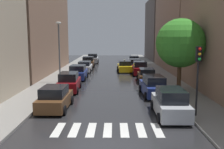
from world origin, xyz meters
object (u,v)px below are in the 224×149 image
object	(u,v)px
parked_car_right_sixth	(134,61)
taxi_midroad	(125,67)
parked_car_left_second	(69,82)
parked_car_left_sixth	(93,59)
parked_car_left_fifth	(88,62)
street_tree_right	(180,43)
parked_car_left_third	(78,73)
lamp_post_left	(59,47)
parked_car_right_nearest	(170,103)
traffic_light_right_corner	(198,66)
parked_car_left_fourth	(85,67)
parked_car_left_nearest	(55,99)
parked_car_right_fifth	(135,64)
parked_car_right_second	(153,86)
parked_car_right_fourth	(140,68)
parked_car_right_third	(146,76)

from	to	relation	value
parked_car_right_sixth	taxi_midroad	size ratio (longest dim) A/B	0.93
parked_car_left_second	parked_car_left_sixth	bearing A→B (deg)	-2.36
parked_car_left_fifth	street_tree_right	bearing A→B (deg)	-155.56
parked_car_left_third	lamp_post_left	size ratio (longest dim) A/B	0.68
taxi_midroad	street_tree_right	distance (m)	15.37
parked_car_right_nearest	traffic_light_right_corner	bearing A→B (deg)	-101.42
parked_car_left_fourth	street_tree_right	bearing A→B (deg)	-144.86
parked_car_left_nearest	parked_car_right_fifth	distance (m)	24.03
parked_car_right_second	parked_car_left_second	bearing A→B (deg)	74.09
parked_car_left_second	parked_car_right_sixth	distance (m)	23.74
parked_car_left_fourth	street_tree_right	world-z (taller)	street_tree_right
street_tree_right	lamp_post_left	bearing A→B (deg)	157.14
parked_car_left_nearest	parked_car_right_nearest	size ratio (longest dim) A/B	0.92
taxi_midroad	lamp_post_left	bearing A→B (deg)	139.37
parked_car_left_fifth	parked_car_right_fifth	distance (m)	8.11
parked_car_right_fourth	taxi_midroad	size ratio (longest dim) A/B	0.97
lamp_post_left	parked_car_left_third	bearing A→B (deg)	59.15
parked_car_right_third	traffic_light_right_corner	xyz separation A→B (m)	(1.46, -12.86, 2.56)
parked_car_left_sixth	parked_car_right_fourth	bearing A→B (deg)	-155.68
parked_car_right_fourth	traffic_light_right_corner	xyz separation A→B (m)	(1.66, -18.48, 2.44)
parked_car_left_sixth	taxi_midroad	distance (m)	13.80
parked_car_left_sixth	parked_car_right_fourth	xyz separation A→B (m)	(7.54, -15.51, -0.00)
parked_car_right_fifth	parked_car_right_sixth	world-z (taller)	parked_car_right_sixth
parked_car_right_sixth	taxi_midroad	world-z (taller)	taxi_midroad
parked_car_left_second	parked_car_left_fifth	world-z (taller)	parked_car_left_fifth
parked_car_left_second	parked_car_left_third	distance (m)	6.78
parked_car_left_nearest	parked_car_left_second	world-z (taller)	parked_car_left_second
parked_car_right_second	parked_car_right_fourth	size ratio (longest dim) A/B	1.09
parked_car_left_fourth	parked_car_right_sixth	world-z (taller)	parked_car_right_sixth
lamp_post_left	parked_car_right_fifth	bearing A→B (deg)	53.83
parked_car_left_fourth	traffic_light_right_corner	bearing A→B (deg)	-156.34
parked_car_left_sixth	lamp_post_left	bearing A→B (deg)	173.69
parked_car_left_second	parked_car_right_fifth	xyz separation A→B (m)	(7.55, 16.76, -0.07)
parked_car_right_nearest	parked_car_right_second	distance (m)	5.81
parked_car_left_nearest	parked_car_right_sixth	xyz separation A→B (m)	(7.69, 28.51, 0.01)
parked_car_right_third	traffic_light_right_corner	world-z (taller)	traffic_light_right_corner
parked_car_right_fourth	lamp_post_left	size ratio (longest dim) A/B	0.67
parked_car_left_third	parked_car_right_sixth	distance (m)	17.52
street_tree_right	traffic_light_right_corner	bearing A→B (deg)	-95.63
parked_car_left_third	parked_car_left_fifth	xyz separation A→B (m)	(-0.04, 12.54, 0.02)
parked_car_left_third	parked_car_right_second	world-z (taller)	parked_car_right_second
parked_car_left_third	taxi_midroad	distance (m)	8.88
parked_car_right_fifth	traffic_light_right_corner	distance (m)	24.87
parked_car_left_fourth	parked_car_left_third	bearing A→B (deg)	179.57
parked_car_left_nearest	parked_car_right_third	size ratio (longest dim) A/B	0.99
parked_car_right_second	taxi_midroad	xyz separation A→B (m)	(-1.85, 15.24, -0.05)
parked_car_left_nearest	parked_car_right_nearest	distance (m)	7.83
parked_car_right_sixth	lamp_post_left	world-z (taller)	lamp_post_left
parked_car_left_sixth	parked_car_right_fifth	size ratio (longest dim) A/B	1.04
lamp_post_left	parked_car_left_nearest	bearing A→B (deg)	-80.10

